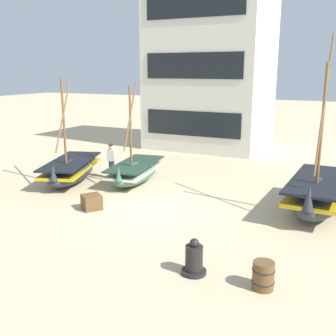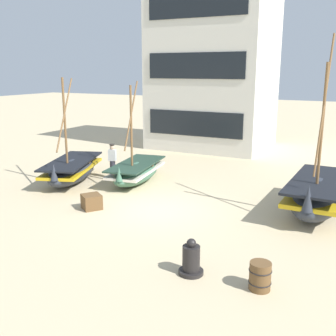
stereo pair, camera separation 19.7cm
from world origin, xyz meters
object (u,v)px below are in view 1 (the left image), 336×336
(capstan_winch, at_px, (194,260))
(fisherman_by_hull, at_px, (111,162))
(cargo_crate, at_px, (92,202))
(fishing_boat_near_left, at_px, (135,172))
(wooden_barrel, at_px, (263,276))
(fishing_boat_far_right, at_px, (71,170))
(harbor_building_main, at_px, (211,66))
(fishing_boat_centre_large, at_px, (318,194))

(capstan_winch, bearing_deg, fisherman_by_hull, 136.05)
(capstan_winch, bearing_deg, cargo_crate, 151.73)
(fishing_boat_near_left, distance_m, capstan_winch, 9.04)
(fisherman_by_hull, relative_size, wooden_barrel, 2.41)
(fishing_boat_far_right, bearing_deg, harbor_building_main, 77.53)
(harbor_building_main, bearing_deg, capstan_winch, -70.70)
(capstan_winch, xyz_separation_m, wooden_barrel, (1.78, 0.04, -0.04))
(fisherman_by_hull, xyz_separation_m, harbor_building_main, (1.20, 10.27, 4.54))
(fisherman_by_hull, xyz_separation_m, cargo_crate, (1.83, -4.07, -0.55))
(fishing_boat_centre_large, relative_size, wooden_barrel, 9.11)
(fishing_boat_far_right, bearing_deg, fishing_boat_centre_large, 3.95)
(fishing_boat_near_left, height_order, fishing_boat_centre_large, fishing_boat_centre_large)
(fishing_boat_near_left, distance_m, harbor_building_main, 11.43)
(fisherman_by_hull, bearing_deg, harbor_building_main, 83.35)
(capstan_winch, bearing_deg, fishing_boat_near_left, 130.33)
(capstan_winch, distance_m, wooden_barrel, 1.78)
(fishing_boat_near_left, height_order, capstan_winch, fishing_boat_near_left)
(fishing_boat_centre_large, xyz_separation_m, capstan_winch, (-2.28, -6.37, -0.32))
(fishing_boat_centre_large, height_order, harbor_building_main, harbor_building_main)
(fishing_boat_near_left, relative_size, capstan_winch, 4.77)
(fishing_boat_near_left, relative_size, fishing_boat_far_right, 0.96)
(fishing_boat_centre_large, distance_m, wooden_barrel, 6.35)
(fishing_boat_centre_large, relative_size, harbor_building_main, 0.59)
(fishing_boat_centre_large, xyz_separation_m, wooden_barrel, (-0.50, -6.32, -0.35))
(fishing_boat_far_right, relative_size, fisherman_by_hull, 2.87)
(fishing_boat_far_right, relative_size, harbor_building_main, 0.45)
(fisherman_by_hull, relative_size, harbor_building_main, 0.16)
(fishing_boat_far_right, bearing_deg, cargo_crate, -40.22)
(cargo_crate, height_order, harbor_building_main, harbor_building_main)
(harbor_building_main, bearing_deg, fishing_boat_near_left, -88.96)
(fishing_boat_far_right, relative_size, wooden_barrel, 6.90)
(fishing_boat_far_right, height_order, harbor_building_main, harbor_building_main)
(fishing_boat_far_right, xyz_separation_m, wooden_barrel, (10.39, -5.57, -0.22))
(capstan_winch, height_order, cargo_crate, capstan_winch)
(fishing_boat_centre_large, distance_m, cargo_crate, 8.44)
(capstan_winch, height_order, harbor_building_main, harbor_building_main)
(wooden_barrel, bearing_deg, fishing_boat_centre_large, 85.49)
(fishing_boat_far_right, xyz_separation_m, cargo_crate, (3.20, -2.71, -0.29))
(fishing_boat_centre_large, bearing_deg, fisherman_by_hull, 176.35)
(cargo_crate, bearing_deg, fishing_boat_centre_large, 24.23)
(fishing_boat_near_left, height_order, wooden_barrel, fishing_boat_near_left)
(fisherman_by_hull, bearing_deg, fishing_boat_near_left, -3.37)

